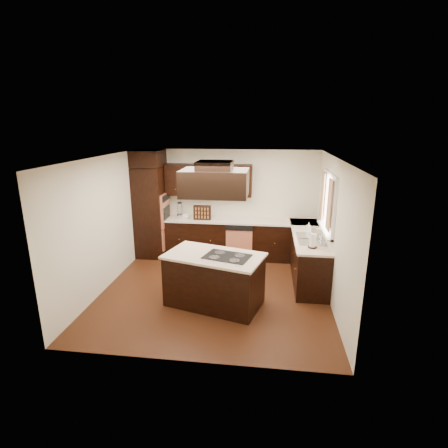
{
  "coord_description": "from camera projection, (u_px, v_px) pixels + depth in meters",
  "views": [
    {
      "loc": [
        0.95,
        -5.99,
        3.06
      ],
      "look_at": [
        0.1,
        0.6,
        1.15
      ],
      "focal_mm": 28.0,
      "sensor_mm": 36.0,
      "label": 1
    }
  ],
  "objects": [
    {
      "name": "ceiling",
      "position": [
        214.0,
        157.0,
        5.97
      ],
      "size": [
        4.2,
        4.2,
        0.02
      ],
      "primitive_type": "cube",
      "color": "white",
      "rests_on": "ground"
    },
    {
      "name": "mixing_bowl",
      "position": [
        184.0,
        217.0,
        8.21
      ],
      "size": [
        0.36,
        0.36,
        0.07
      ],
      "primitive_type": "imported",
      "rotation": [
        0.0,
        0.0,
        0.43
      ],
      "color": "white",
      "rests_on": "countertop_back"
    },
    {
      "name": "sink_rim",
      "position": [
        311.0,
        239.0,
        6.72
      ],
      "size": [
        0.52,
        0.84,
        0.01
      ],
      "primitive_type": "cube",
      "color": "silver",
      "rests_on": "countertop_right"
    },
    {
      "name": "range_hood",
      "position": [
        215.0,
        183.0,
        5.53
      ],
      "size": [
        1.05,
        0.72,
        0.42
      ],
      "primitive_type": "cube",
      "color": "black",
      "rests_on": "ceiling"
    },
    {
      "name": "paper_towel",
      "position": [
        313.0,
        241.0,
        6.23
      ],
      "size": [
        0.15,
        0.15,
        0.26
      ],
      "primitive_type": "cylinder",
      "rotation": [
        0.0,
        0.0,
        -0.34
      ],
      "color": "white",
      "rests_on": "countertop_right"
    },
    {
      "name": "window_pane",
      "position": [
        330.0,
        203.0,
        6.48
      ],
      "size": [
        0.0,
        1.2,
        1.0
      ],
      "primitive_type": "cube",
      "color": "white",
      "rests_on": "wall_right"
    },
    {
      "name": "wall_right",
      "position": [
        334.0,
        232.0,
        6.06
      ],
      "size": [
        0.02,
        4.2,
        2.5
      ],
      "primitive_type": "cube",
      "color": "beige",
      "rests_on": "ground"
    },
    {
      "name": "countertop_back",
      "position": [
        228.0,
        220.0,
        8.12
      ],
      "size": [
        2.93,
        0.63,
        0.04
      ],
      "primitive_type": "cube",
      "color": "beige",
      "rests_on": "base_cabinets_back"
    },
    {
      "name": "window_frame",
      "position": [
        329.0,
        203.0,
        6.48
      ],
      "size": [
        0.06,
        1.32,
        1.12
      ],
      "primitive_type": "cube",
      "color": "white",
      "rests_on": "wall_right"
    },
    {
      "name": "wall_left",
      "position": [
        104.0,
        223.0,
        6.58
      ],
      "size": [
        0.02,
        4.2,
        2.5
      ],
      "primitive_type": "cube",
      "color": "beige",
      "rests_on": "ground"
    },
    {
      "name": "countertop_right",
      "position": [
        308.0,
        235.0,
        7.06
      ],
      "size": [
        0.63,
        2.4,
        0.04
      ],
      "primitive_type": "cube",
      "color": "beige",
      "rests_on": "base_cabinets_right"
    },
    {
      "name": "blender_base",
      "position": [
        180.0,
        216.0,
        8.2
      ],
      "size": [
        0.15,
        0.15,
        0.1
      ],
      "primitive_type": "cylinder",
      "color": "silver",
      "rests_on": "countertop_back"
    },
    {
      "name": "floor",
      "position": [
        215.0,
        291.0,
        6.67
      ],
      "size": [
        4.2,
        4.2,
        0.02
      ],
      "primitive_type": "cube",
      "color": "#522813",
      "rests_on": "ground"
    },
    {
      "name": "wall_front",
      "position": [
        188.0,
        276.0,
        4.31
      ],
      "size": [
        4.2,
        0.02,
        2.5
      ],
      "primitive_type": "cube",
      "color": "beige",
      "rests_on": "ground"
    },
    {
      "name": "wall_back",
      "position": [
        228.0,
        203.0,
        8.33
      ],
      "size": [
        4.2,
        0.02,
        2.5
      ],
      "primitive_type": "cube",
      "color": "beige",
      "rests_on": "ground"
    },
    {
      "name": "spice_rack",
      "position": [
        202.0,
        213.0,
        8.05
      ],
      "size": [
        0.41,
        0.11,
        0.34
      ],
      "primitive_type": "cube",
      "rotation": [
        0.0,
        0.0,
        0.03
      ],
      "color": "black",
      "rests_on": "countertop_back"
    },
    {
      "name": "base_cabinets_right",
      "position": [
        308.0,
        256.0,
        7.18
      ],
      "size": [
        0.6,
        2.4,
        0.88
      ],
      "primitive_type": "cube",
      "color": "black",
      "rests_on": "floor"
    },
    {
      "name": "island",
      "position": [
        214.0,
        281.0,
        6.06
      ],
      "size": [
        1.75,
        1.26,
        0.88
      ],
      "primitive_type": "cube",
      "rotation": [
        0.0,
        0.0,
        -0.28
      ],
      "color": "black",
      "rests_on": "floor"
    },
    {
      "name": "soap_bottle",
      "position": [
        309.0,
        227.0,
        7.17
      ],
      "size": [
        0.1,
        0.1,
        0.19
      ],
      "primitive_type": "imported",
      "rotation": [
        0.0,
        0.0,
        0.09
      ],
      "color": "white",
      "rests_on": "countertop_right"
    },
    {
      "name": "curtain_right",
      "position": [
        322.0,
        195.0,
        6.88
      ],
      "size": [
        0.02,
        0.34,
        0.9
      ],
      "primitive_type": "cube",
      "color": "beige",
      "rests_on": "wall_right"
    },
    {
      "name": "blender_pitcher",
      "position": [
        180.0,
        209.0,
        8.15
      ],
      "size": [
        0.13,
        0.13,
        0.26
      ],
      "primitive_type": "cone",
      "color": "silver",
      "rests_on": "blender_base"
    },
    {
      "name": "hood_duct",
      "position": [
        215.0,
        165.0,
        5.46
      ],
      "size": [
        0.55,
        0.5,
        0.13
      ],
      "primitive_type": "cube",
      "color": "black",
      "rests_on": "ceiling"
    },
    {
      "name": "dishwasher_front",
      "position": [
        239.0,
        245.0,
        7.95
      ],
      "size": [
        0.6,
        0.05,
        0.72
      ],
      "primitive_type": "cube",
      "color": "#DA7856",
      "rests_on": "floor"
    },
    {
      "name": "oven_column",
      "position": [
        151.0,
        212.0,
        8.22
      ],
      "size": [
        0.65,
        0.75,
        2.12
      ],
      "primitive_type": "cube",
      "color": "black",
      "rests_on": "floor"
    },
    {
      "name": "island_top",
      "position": [
        214.0,
        256.0,
        5.93
      ],
      "size": [
        1.82,
        1.33,
        0.04
      ],
      "primitive_type": "cube",
      "rotation": [
        0.0,
        0.0,
        -0.28
      ],
      "color": "beige",
      "rests_on": "island"
    },
    {
      "name": "base_cabinets_back",
      "position": [
        228.0,
        239.0,
        8.26
      ],
      "size": [
        2.93,
        0.6,
        0.88
      ],
      "primitive_type": "cube",
      "color": "black",
      "rests_on": "floor"
    },
    {
      "name": "wall_oven_face",
      "position": [
        165.0,
        210.0,
        8.16
      ],
      "size": [
        0.05,
        0.62,
        0.78
      ],
      "primitive_type": "cube",
      "color": "#DA7856",
      "rests_on": "oven_column"
    },
    {
      "name": "upper_cabinets",
      "position": [
        209.0,
        180.0,
        8.06
      ],
      "size": [
        2.0,
        0.34,
        0.72
      ],
      "primitive_type": "cube",
      "color": "black",
      "rests_on": "wall_back"
    },
    {
      "name": "cooktop",
      "position": [
        227.0,
        256.0,
        5.83
      ],
      "size": [
        0.85,
        0.68,
        0.01
      ],
      "primitive_type": "cube",
      "rotation": [
        0.0,
        0.0,
        -0.28
      ],
      "color": "black",
      "rests_on": "island_top"
    },
    {
      "name": "curtain_left",
      "position": [
        329.0,
        205.0,
        6.08
      ],
      "size": [
        0.02,
        0.34,
        0.9
      ],
      "primitive_type": "cube",
      "color": "beige",
      "rests_on": "wall_right"
    }
  ]
}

